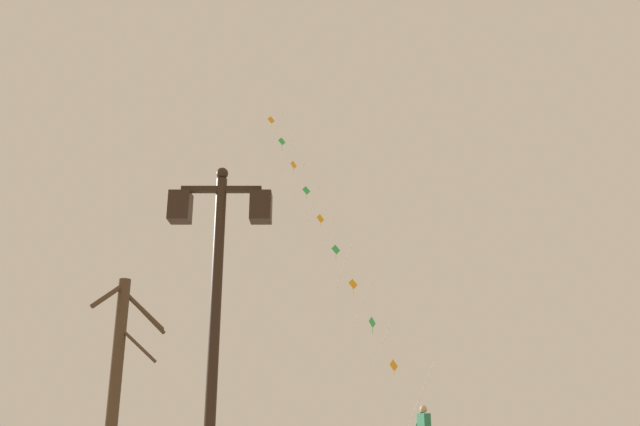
{
  "coord_description": "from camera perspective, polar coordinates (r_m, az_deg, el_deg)",
  "views": [
    {
      "loc": [
        -1.07,
        -1.12,
        1.35
      ],
      "look_at": [
        -1.11,
        17.05,
        7.19
      ],
      "focal_mm": 35.88,
      "sensor_mm": 36.0,
      "label": 1
    }
  ],
  "objects": [
    {
      "name": "kite_train",
      "position": [
        26.76,
        0.97,
        -2.15
      ],
      "size": [
        6.45,
        8.96,
        16.22
      ],
      "color": "brown",
      "rests_on": "ground_plane"
    },
    {
      "name": "twin_lantern_lamp_post",
      "position": [
        8.34,
        -9.0,
        -4.95
      ],
      "size": [
        1.35,
        0.28,
        4.57
      ],
      "color": "black",
      "rests_on": "ground_plane"
    },
    {
      "name": "bare_tree",
      "position": [
        15.84,
        -17.42,
        -13.04
      ],
      "size": [
        1.55,
        1.74,
        4.52
      ],
      "color": "#4C3826",
      "rests_on": "ground_plane"
    }
  ]
}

